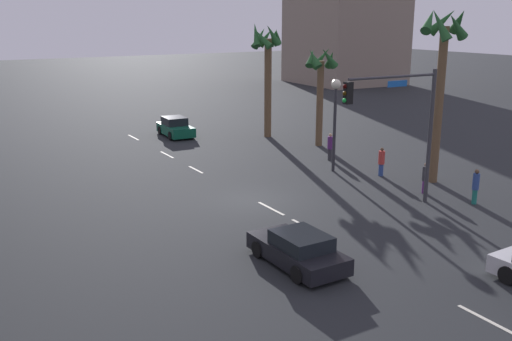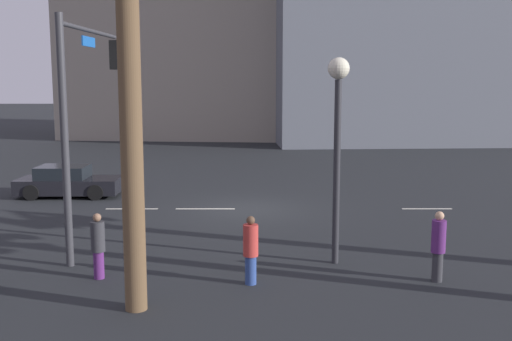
% 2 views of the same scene
% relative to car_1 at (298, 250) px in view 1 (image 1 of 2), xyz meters
% --- Properties ---
extents(ground_plane, '(220.00, 220.00, 0.00)m').
position_rel_car_1_xyz_m(ground_plane, '(-7.54, 2.60, -0.60)').
color(ground_plane, '#232628').
extents(lane_stripe_0, '(2.30, 0.14, 0.01)m').
position_rel_car_1_xyz_m(lane_stripe_0, '(-25.54, 2.60, -0.59)').
color(lane_stripe_0, silver).
rests_on(lane_stripe_0, ground_plane).
extents(lane_stripe_1, '(2.16, 0.14, 0.01)m').
position_rel_car_1_xyz_m(lane_stripe_1, '(-18.92, 2.60, -0.59)').
color(lane_stripe_1, silver).
rests_on(lane_stripe_1, ground_plane).
extents(lane_stripe_2, '(1.89, 0.14, 0.01)m').
position_rel_car_1_xyz_m(lane_stripe_2, '(-14.40, 2.60, -0.59)').
color(lane_stripe_2, silver).
rests_on(lane_stripe_2, ground_plane).
extents(lane_stripe_3, '(2.24, 0.14, 0.01)m').
position_rel_car_1_xyz_m(lane_stripe_3, '(-5.98, 2.60, -0.59)').
color(lane_stripe_3, silver).
rests_on(lane_stripe_3, ground_plane).
extents(lane_stripe_4, '(1.97, 0.14, 0.01)m').
position_rel_car_1_xyz_m(lane_stripe_4, '(-3.20, 2.60, -0.59)').
color(lane_stripe_4, silver).
rests_on(lane_stripe_4, ground_plane).
extents(lane_stripe_5, '(2.49, 0.14, 0.01)m').
position_rel_car_1_xyz_m(lane_stripe_5, '(6.40, 2.60, -0.59)').
color(lane_stripe_5, silver).
rests_on(lane_stripe_5, ground_plane).
extents(car_1, '(4.22, 1.99, 1.29)m').
position_rel_car_1_xyz_m(car_1, '(0.00, 0.00, 0.00)').
color(car_1, black).
rests_on(car_1, ground_plane).
extents(car_2, '(4.00, 2.06, 1.44)m').
position_rel_car_1_xyz_m(car_2, '(-24.41, 5.57, 0.06)').
color(car_2, '#0F5138').
rests_on(car_2, ground_plane).
extents(traffic_signal, '(0.50, 5.33, 6.48)m').
position_rel_car_1_xyz_m(traffic_signal, '(-3.10, 7.96, 3.80)').
color(traffic_signal, '#38383D').
rests_on(traffic_signal, ground_plane).
extents(streetlamp, '(0.56, 0.56, 5.40)m').
position_rel_car_1_xyz_m(streetlamp, '(-10.00, 9.46, 3.25)').
color(streetlamp, '#2D2D33').
rests_on(streetlamp, ground_plane).
extents(pedestrian_0, '(0.48, 0.48, 1.73)m').
position_rel_car_1_xyz_m(pedestrian_0, '(-12.27, 10.97, 0.31)').
color(pedestrian_0, '#333338').
rests_on(pedestrian_0, ground_plane).
extents(pedestrian_1, '(0.43, 0.43, 1.74)m').
position_rel_car_1_xyz_m(pedestrian_1, '(-1.55, 11.49, 0.33)').
color(pedestrian_1, '#1E7266').
rests_on(pedestrian_1, ground_plane).
extents(pedestrian_2, '(0.50, 0.50, 1.66)m').
position_rel_car_1_xyz_m(pedestrian_2, '(-7.77, 11.15, 0.27)').
color(pedestrian_2, '#2D478C').
rests_on(pedestrian_2, ground_plane).
extents(pedestrian_3, '(0.48, 0.48, 1.63)m').
position_rel_car_1_xyz_m(pedestrian_3, '(-4.04, 10.73, 0.26)').
color(pedestrian_3, '#59266B').
rests_on(pedestrian_3, ground_plane).
extents(palm_tree_1, '(2.57, 2.52, 8.51)m').
position_rel_car_1_xyz_m(palm_tree_1, '(-20.69, 11.42, 5.40)').
color(palm_tree_1, brown).
rests_on(palm_tree_1, ground_plane).
extents(palm_tree_2, '(2.49, 2.44, 6.95)m').
position_rel_car_1_xyz_m(palm_tree_2, '(-16.15, 12.99, 4.37)').
color(palm_tree_2, brown).
rests_on(palm_tree_2, ground_plane).
extents(palm_tree_3, '(2.43, 2.59, 9.37)m').
position_rel_car_1_xyz_m(palm_tree_3, '(-5.36, 12.74, 6.11)').
color(palm_tree_3, brown).
rests_on(palm_tree_3, ground_plane).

